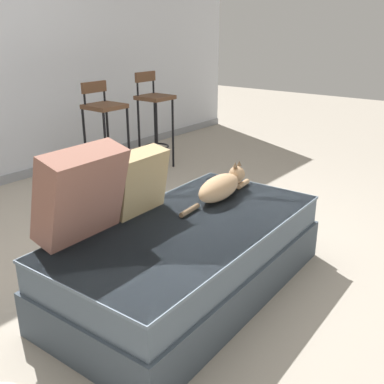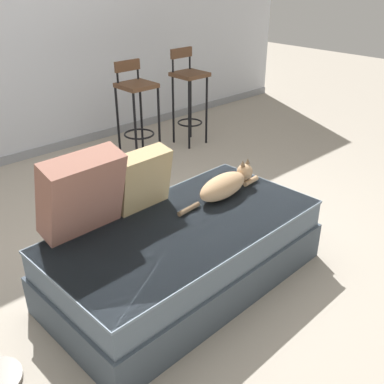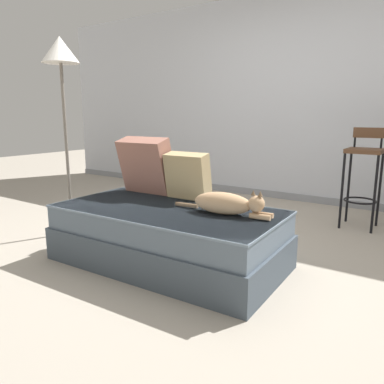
{
  "view_description": "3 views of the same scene",
  "coord_description": "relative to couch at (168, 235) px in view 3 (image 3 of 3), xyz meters",
  "views": [
    {
      "loc": [
        -1.79,
        -1.82,
        1.47
      ],
      "look_at": [
        0.15,
        -0.3,
        0.55
      ],
      "focal_mm": 42.0,
      "sensor_mm": 36.0,
      "label": 1
    },
    {
      "loc": [
        -1.52,
        -2.1,
        1.81
      ],
      "look_at": [
        0.15,
        -0.3,
        0.55
      ],
      "focal_mm": 42.0,
      "sensor_mm": 36.0,
      "label": 2
    },
    {
      "loc": [
        1.65,
        -2.5,
        1.1
      ],
      "look_at": [
        0.15,
        -0.3,
        0.55
      ],
      "focal_mm": 35.0,
      "sensor_mm": 36.0,
      "label": 3
    }
  ],
  "objects": [
    {
      "name": "couch",
      "position": [
        0.0,
        0.0,
        0.0
      ],
      "size": [
        1.72,
        0.92,
        0.43
      ],
      "color": "#44505B",
      "rests_on": "ground"
    },
    {
      "name": "cat",
      "position": [
        0.44,
        0.09,
        0.29
      ],
      "size": [
        0.75,
        0.21,
        0.19
      ],
      "color": "tan",
      "rests_on": "couch"
    },
    {
      "name": "ground_plane",
      "position": [
        0.0,
        0.4,
        -0.22
      ],
      "size": [
        16.0,
        16.0,
        0.0
      ],
      "primitive_type": "plane",
      "color": "#A89E8E",
      "rests_on": "ground"
    },
    {
      "name": "floor_lamp",
      "position": [
        -1.2,
        0.06,
        1.27
      ],
      "size": [
        0.32,
        0.32,
        1.76
      ],
      "color": "slate",
      "rests_on": "ground"
    },
    {
      "name": "wall_baseboard_trim",
      "position": [
        0.0,
        2.6,
        -0.17
      ],
      "size": [
        8.0,
        0.02,
        0.09
      ],
      "primitive_type": "cube",
      "color": "gray",
      "rests_on": "ground"
    },
    {
      "name": "throw_pillow_middle",
      "position": [
        -0.05,
        0.33,
        0.4
      ],
      "size": [
        0.37,
        0.2,
        0.38
      ],
      "color": "tan",
      "rests_on": "couch"
    },
    {
      "name": "throw_pillow_corner",
      "position": [
        -0.47,
        0.32,
        0.45
      ],
      "size": [
        0.47,
        0.29,
        0.49
      ],
      "color": "#936051",
      "rests_on": "couch"
    },
    {
      "name": "wall_back_panel",
      "position": [
        0.0,
        2.65,
        1.08
      ],
      "size": [
        8.0,
        0.1,
        2.6
      ],
      "primitive_type": "cube",
      "color": "silver",
      "rests_on": "ground"
    },
    {
      "name": "bar_stool_near_window",
      "position": [
        1.0,
        1.81,
        0.38
      ],
      "size": [
        0.32,
        0.32,
        0.98
      ],
      "color": "black",
      "rests_on": "ground"
    }
  ]
}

